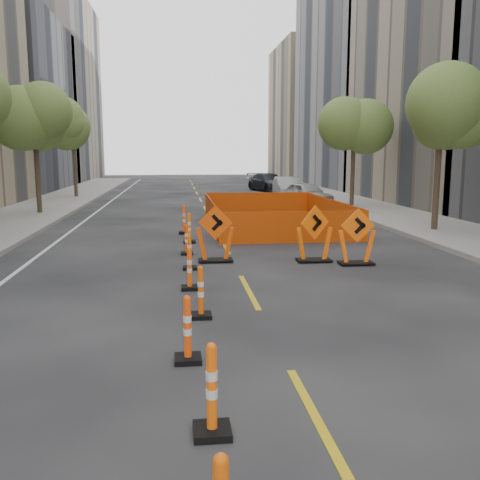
{
  "coord_description": "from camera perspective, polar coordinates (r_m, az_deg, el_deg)",
  "views": [
    {
      "loc": [
        -1.59,
        -7.63,
        3.09
      ],
      "look_at": [
        -0.14,
        4.5,
        1.1
      ],
      "focal_mm": 40.0,
      "sensor_mm": 36.0,
      "label": 1
    }
  ],
  "objects": [
    {
      "name": "channelizer_7",
      "position": [
        18.59,
        -5.42,
        1.29
      ],
      "size": [
        0.41,
        0.41,
        1.05
      ],
      "primitive_type": null,
      "color": "#FF660A",
      "rests_on": "ground"
    },
    {
      "name": "safety_fence",
      "position": [
        22.87,
        3.48,
        2.89
      ],
      "size": [
        5.24,
        8.89,
        1.11
      ],
      "primitive_type": null,
      "rotation": [
        0.0,
        0.0,
        -0.0
      ],
      "color": "orange",
      "rests_on": "ground"
    },
    {
      "name": "bld_right_e",
      "position": [
        68.96,
        9.1,
        13.25
      ],
      "size": [
        12.0,
        14.0,
        16.0
      ],
      "primitive_type": "cube",
      "color": "tan",
      "rests_on": "ground"
    },
    {
      "name": "channelizer_5",
      "position": [
        14.35,
        -5.4,
        -1.27
      ],
      "size": [
        0.38,
        0.38,
        0.96
      ],
      "primitive_type": null,
      "color": "#E45909",
      "rests_on": "ground"
    },
    {
      "name": "bld_right_d",
      "position": [
        51.77,
        14.95,
        16.64
      ],
      "size": [
        12.0,
        18.0,
        20.0
      ],
      "primitive_type": "cube",
      "color": "gray",
      "rests_on": "ground"
    },
    {
      "name": "ground_plane",
      "position": [
        8.38,
        4.72,
        -12.42
      ],
      "size": [
        140.0,
        140.0,
        0.0
      ],
      "primitive_type": "plane",
      "color": "black"
    },
    {
      "name": "chevron_sign_right",
      "position": [
        15.19,
        12.37,
        0.35
      ],
      "size": [
        1.06,
        0.64,
        1.59
      ],
      "primitive_type": null,
      "rotation": [
        0.0,
        0.0,
        0.01
      ],
      "color": "#FF5C0A",
      "rests_on": "ground"
    },
    {
      "name": "tree_r_c",
      "position": [
        31.3,
        12.08,
        11.7
      ],
      "size": [
        2.8,
        2.8,
        5.95
      ],
      "color": "#382B1E",
      "rests_on": "ground"
    },
    {
      "name": "tree_l_c",
      "position": [
        28.49,
        -21.07,
        11.55
      ],
      "size": [
        2.8,
        2.8,
        5.95
      ],
      "color": "#382B1E",
      "rests_on": "ground"
    },
    {
      "name": "channelizer_2",
      "position": [
        8.08,
        -5.62,
        -9.4
      ],
      "size": [
        0.4,
        0.4,
        1.02
      ],
      "primitive_type": null,
      "color": "#F2450A",
      "rests_on": "ground"
    },
    {
      "name": "parked_car_mid",
      "position": [
        36.64,
        5.1,
        5.56
      ],
      "size": [
        1.81,
        4.57,
        1.48
      ],
      "primitive_type": "imported",
      "rotation": [
        0.0,
        0.0,
        -0.05
      ],
      "color": "#9A999E",
      "rests_on": "ground"
    },
    {
      "name": "bld_left_e",
      "position": [
        65.44,
        -21.1,
        14.74
      ],
      "size": [
        12.0,
        20.0,
        20.0
      ],
      "primitive_type": "cube",
      "color": "gray",
      "rests_on": "ground"
    },
    {
      "name": "parked_car_far",
      "position": [
        43.91,
        3.09,
        6.18
      ],
      "size": [
        3.39,
        5.38,
        1.45
      ],
      "primitive_type": "imported",
      "rotation": [
        0.0,
        0.0,
        0.29
      ],
      "color": "black",
      "rests_on": "ground"
    },
    {
      "name": "sidewalk_right",
      "position": [
        22.5,
        21.35,
        0.93
      ],
      "size": [
        4.0,
        90.0,
        0.15
      ],
      "primitive_type": "cube",
      "color": "gray",
      "rests_on": "ground"
    },
    {
      "name": "chevron_sign_center",
      "position": [
        15.39,
        7.94,
        0.68
      ],
      "size": [
        1.26,
        1.04,
        1.63
      ],
      "primitive_type": null,
      "rotation": [
        0.0,
        0.0,
        0.42
      ],
      "color": "#FF630A",
      "rests_on": "ground"
    },
    {
      "name": "channelizer_6",
      "position": [
        16.47,
        -5.72,
        0.05
      ],
      "size": [
        0.37,
        0.37,
        0.93
      ],
      "primitive_type": null,
      "color": "#ED4609",
      "rests_on": "ground"
    },
    {
      "name": "tree_l_d",
      "position": [
        38.26,
        -17.38,
        11.01
      ],
      "size": [
        2.8,
        2.8,
        5.95
      ],
      "color": "#382B1E",
      "rests_on": "ground"
    },
    {
      "name": "chevron_sign_left",
      "position": [
        15.24,
        -2.65,
        0.67
      ],
      "size": [
        1.24,
        0.98,
        1.63
      ],
      "primitive_type": null,
      "rotation": [
        0.0,
        0.0,
        -0.34
      ],
      "color": "#E64A09",
      "rests_on": "ground"
    },
    {
      "name": "parked_car_near",
      "position": [
        31.89,
        7.1,
        4.91
      ],
      "size": [
        2.88,
        4.45,
        1.41
      ],
      "primitive_type": "imported",
      "rotation": [
        0.0,
        0.0,
        0.32
      ],
      "color": "#B8B8BA",
      "rests_on": "ground"
    },
    {
      "name": "channelizer_8",
      "position": [
        20.71,
        -5.96,
        2.2
      ],
      "size": [
        0.44,
        0.44,
        1.12
      ],
      "primitive_type": null,
      "color": "#FF440A",
      "rests_on": "ground"
    },
    {
      "name": "channelizer_4",
      "position": [
        12.24,
        -5.41,
        -3.04
      ],
      "size": [
        0.39,
        0.39,
        0.98
      ],
      "primitive_type": null,
      "color": "#F94E0A",
      "rests_on": "ground"
    },
    {
      "name": "tree_r_b",
      "position": [
        22.07,
        20.63,
        12.42
      ],
      "size": [
        2.8,
        2.8,
        5.95
      ],
      "color": "#382B1E",
      "rests_on": "ground"
    },
    {
      "name": "channelizer_3",
      "position": [
        10.15,
        -4.2,
        -5.54
      ],
      "size": [
        0.4,
        0.4,
        1.0
      ],
      "primitive_type": null,
      "color": "#DC4D09",
      "rests_on": "ground"
    },
    {
      "name": "channelizer_1",
      "position": [
        6.09,
        -3.03,
        -15.61
      ],
      "size": [
        0.42,
        0.42,
        1.07
      ],
      "primitive_type": null,
      "color": "#F85A0A",
      "rests_on": "ground"
    }
  ]
}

